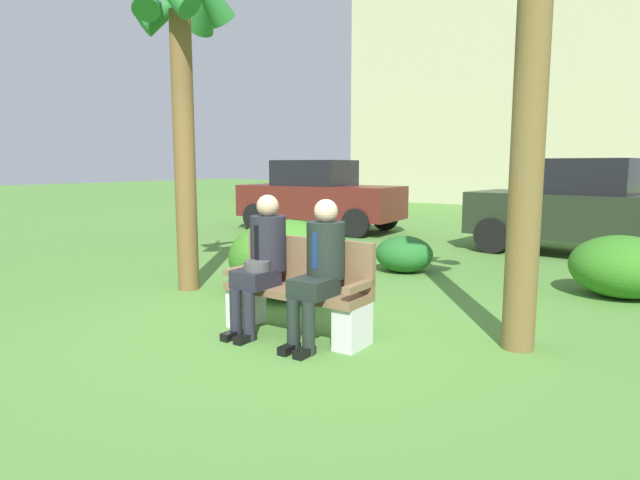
% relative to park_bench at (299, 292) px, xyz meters
% --- Properties ---
extents(ground_plane, '(80.00, 80.00, 0.00)m').
position_rel_park_bench_xyz_m(ground_plane, '(-0.22, 0.02, -0.40)').
color(ground_plane, '#518637').
extents(park_bench, '(1.43, 0.44, 0.90)m').
position_rel_park_bench_xyz_m(park_bench, '(0.00, 0.00, 0.00)').
color(park_bench, brown).
rests_on(park_bench, ground).
extents(seated_man_left, '(0.34, 0.72, 1.30)m').
position_rel_park_bench_xyz_m(seated_man_left, '(-0.34, -0.13, 0.32)').
color(seated_man_left, '#23232D').
rests_on(seated_man_left, ground).
extents(seated_man_right, '(0.34, 0.72, 1.28)m').
position_rel_park_bench_xyz_m(seated_man_right, '(0.32, -0.12, 0.32)').
color(seated_man_right, '#1E2823').
rests_on(seated_man_right, ground).
extents(palm_tree_short, '(1.47, 1.46, 4.22)m').
position_rel_park_bench_xyz_m(palm_tree_short, '(-2.25, 0.69, 2.68)').
color(palm_tree_short, brown).
rests_on(palm_tree_short, ground).
extents(shrub_near_bench, '(1.19, 1.09, 0.74)m').
position_rel_park_bench_xyz_m(shrub_near_bench, '(2.35, 3.30, -0.03)').
color(shrub_near_bench, '#337820').
rests_on(shrub_near_bench, ground).
extents(shrub_mid_lawn, '(0.86, 0.79, 0.54)m').
position_rel_park_bench_xyz_m(shrub_mid_lawn, '(-0.47, 3.26, -0.13)').
color(shrub_mid_lawn, '#236627').
rests_on(shrub_mid_lawn, ground).
extents(shrub_far_lawn, '(1.47, 1.35, 0.92)m').
position_rel_park_bench_xyz_m(shrub_far_lawn, '(-1.04, 1.17, 0.06)').
color(shrub_far_lawn, '#377621').
rests_on(shrub_far_lawn, ground).
extents(parked_car_near, '(3.99, 1.90, 1.68)m').
position_rel_park_bench_xyz_m(parked_car_near, '(-4.40, 6.80, 0.44)').
color(parked_car_near, '#591E19').
rests_on(parked_car_near, ground).
extents(parked_car_far, '(4.05, 2.08, 1.68)m').
position_rel_park_bench_xyz_m(parked_car_far, '(1.51, 6.30, 0.44)').
color(parked_car_far, '#232D1E').
rests_on(parked_car_far, ground).
extents(building_backdrop, '(15.27, 9.30, 10.63)m').
position_rel_park_bench_xyz_m(building_backdrop, '(-2.32, 21.39, 4.94)').
color(building_backdrop, '#B8B58E').
rests_on(building_backdrop, ground).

